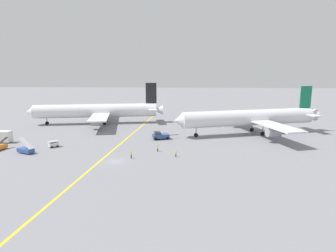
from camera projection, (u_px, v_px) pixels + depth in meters
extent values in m
plane|color=gray|center=(114.00, 161.00, 68.41)|extent=(600.00, 600.00, 0.00)
cube|color=yellow|center=(113.00, 150.00, 78.38)|extent=(9.16, 119.72, 0.01)
cylinder|color=silver|center=(96.00, 111.00, 116.03)|extent=(48.21, 14.43, 5.34)
cone|color=silver|center=(30.00, 112.00, 112.78)|extent=(3.69, 5.36, 4.92)
cone|color=silver|center=(158.00, 110.00, 119.26)|extent=(4.35, 4.88, 4.27)
cube|color=silver|center=(102.00, 113.00, 116.49)|extent=(14.64, 44.17, 0.44)
cube|color=silver|center=(152.00, 108.00, 118.83)|extent=(5.62, 13.37, 0.28)
cube|color=black|center=(151.00, 93.00, 117.60)|extent=(4.39, 1.19, 8.33)
cylinder|color=#999EA3|center=(103.00, 113.00, 128.63)|extent=(4.62, 3.35, 2.60)
cylinder|color=#999EA3|center=(97.00, 122.00, 104.78)|extent=(4.62, 3.35, 2.60)
cylinder|color=slate|center=(104.00, 121.00, 113.82)|extent=(0.28, 0.28, 2.21)
cylinder|color=black|center=(105.00, 123.00, 114.03)|extent=(1.38, 0.79, 1.30)
cylinder|color=slate|center=(106.00, 118.00, 120.44)|extent=(0.28, 0.28, 2.21)
cylinder|color=black|center=(106.00, 120.00, 120.65)|extent=(1.38, 0.79, 1.30)
cylinder|color=slate|center=(47.00, 120.00, 114.22)|extent=(0.28, 0.28, 2.21)
cylinder|color=black|center=(47.00, 123.00, 114.42)|extent=(1.38, 0.79, 1.30)
cylinder|color=silver|center=(249.00, 118.00, 96.75)|extent=(46.16, 19.17, 5.27)
cone|color=silver|center=(179.00, 121.00, 90.85)|extent=(4.14, 5.47, 4.85)
cone|color=silver|center=(311.00, 115.00, 102.59)|extent=(4.71, 5.11, 4.22)
cube|color=silver|center=(255.00, 120.00, 97.46)|extent=(19.19, 43.21, 0.44)
cube|color=silver|center=(305.00, 114.00, 101.89)|extent=(6.98, 13.36, 0.28)
cube|color=#14724C|center=(306.00, 97.00, 100.70)|extent=(4.30, 1.67, 7.61)
cylinder|color=#999EA3|center=(235.00, 119.00, 109.10)|extent=(4.79, 3.75, 2.60)
cylinder|color=#999EA3|center=(273.00, 132.00, 86.01)|extent=(4.79, 3.75, 2.60)
cylinder|color=slate|center=(263.00, 130.00, 95.00)|extent=(0.28, 0.28, 2.60)
cylinder|color=black|center=(263.00, 134.00, 95.25)|extent=(1.41, 0.92, 1.30)
cylinder|color=slate|center=(252.00, 126.00, 101.48)|extent=(0.28, 0.28, 2.60)
cylinder|color=black|center=(252.00, 130.00, 101.72)|extent=(1.41, 0.92, 1.30)
cylinder|color=slate|center=(196.00, 131.00, 92.96)|extent=(0.28, 0.28, 2.60)
cylinder|color=black|center=(196.00, 135.00, 93.20)|extent=(1.41, 0.92, 1.30)
cube|color=#2D4C8C|center=(161.00, 136.00, 90.33)|extent=(5.73, 4.26, 1.13)
cube|color=#333D47|center=(157.00, 133.00, 89.87)|extent=(2.44, 2.73, 0.90)
cylinder|color=#4C4C51|center=(174.00, 135.00, 91.31)|extent=(3.11, 1.16, 0.20)
sphere|color=orange|center=(157.00, 131.00, 89.75)|extent=(0.24, 0.24, 0.24)
cylinder|color=black|center=(156.00, 139.00, 88.64)|extent=(0.95, 0.56, 0.90)
cylinder|color=black|center=(154.00, 137.00, 91.35)|extent=(0.95, 0.56, 0.90)
cylinder|color=black|center=(168.00, 138.00, 89.53)|extent=(0.95, 0.56, 0.90)
cylinder|color=black|center=(165.00, 136.00, 92.23)|extent=(0.95, 0.56, 0.90)
cube|color=orange|center=(0.00, 147.00, 78.05)|extent=(2.46, 4.25, 0.90)
cube|color=black|center=(1.00, 142.00, 78.56)|extent=(1.41, 4.29, 1.83)
cylinder|color=black|center=(0.00, 148.00, 79.01)|extent=(0.30, 0.63, 0.60)
cylinder|color=black|center=(4.00, 148.00, 78.70)|extent=(0.30, 0.63, 0.60)
cylinder|color=black|center=(0.00, 150.00, 77.26)|extent=(0.30, 0.63, 0.60)
cube|color=silver|center=(4.00, 136.00, 85.80)|extent=(4.26, 2.50, 3.20)
cylinder|color=black|center=(1.00, 141.00, 86.91)|extent=(0.60, 0.21, 0.60)
cylinder|color=black|center=(3.00, 142.00, 85.42)|extent=(0.60, 0.21, 0.60)
cylinder|color=black|center=(6.00, 141.00, 86.79)|extent=(0.60, 0.21, 0.60)
cube|color=#2D5199|center=(26.00, 150.00, 74.96)|extent=(4.92, 3.65, 1.00)
cube|color=silver|center=(26.00, 143.00, 74.46)|extent=(4.39, 2.97, 2.71)
cylinder|color=black|center=(21.00, 152.00, 74.78)|extent=(0.63, 0.43, 0.60)
cylinder|color=black|center=(26.00, 151.00, 76.00)|extent=(0.63, 0.43, 0.60)
cylinder|color=black|center=(25.00, 153.00, 74.10)|extent=(0.63, 0.43, 0.60)
cylinder|color=black|center=(30.00, 152.00, 75.32)|extent=(0.63, 0.43, 0.60)
cube|color=silver|center=(54.00, 144.00, 80.91)|extent=(2.89, 2.91, 1.00)
cube|color=#B2B2B7|center=(53.00, 141.00, 80.75)|extent=(3.04, 3.05, 0.12)
cylinder|color=black|center=(52.00, 147.00, 80.00)|extent=(0.56, 0.57, 0.60)
cylinder|color=black|center=(50.00, 146.00, 81.02)|extent=(0.56, 0.57, 0.60)
cylinder|color=black|center=(57.00, 146.00, 80.99)|extent=(0.56, 0.57, 0.60)
cylinder|color=black|center=(55.00, 145.00, 82.01)|extent=(0.56, 0.57, 0.60)
cylinder|color=#2D3351|center=(158.00, 150.00, 76.64)|extent=(0.28, 0.28, 0.84)
cylinder|color=#D1E02D|center=(158.00, 147.00, 76.50)|extent=(0.36, 0.36, 0.59)
sphere|color=#9E704C|center=(158.00, 146.00, 76.42)|extent=(0.23, 0.23, 0.23)
cylinder|color=#F24C19|center=(158.00, 147.00, 76.19)|extent=(0.05, 0.05, 0.40)
cylinder|color=#2D3351|center=(176.00, 155.00, 71.72)|extent=(0.28, 0.28, 0.80)
cylinder|color=#D1E02D|center=(176.00, 153.00, 71.59)|extent=(0.36, 0.36, 0.57)
sphere|color=beige|center=(176.00, 151.00, 71.52)|extent=(0.22, 0.22, 0.22)
cylinder|color=black|center=(131.00, 157.00, 70.70)|extent=(0.28, 0.28, 0.87)
cylinder|color=#D1E02D|center=(131.00, 154.00, 70.56)|extent=(0.36, 0.36, 0.61)
sphere|color=#9E704C|center=(131.00, 152.00, 70.48)|extent=(0.23, 0.23, 0.23)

